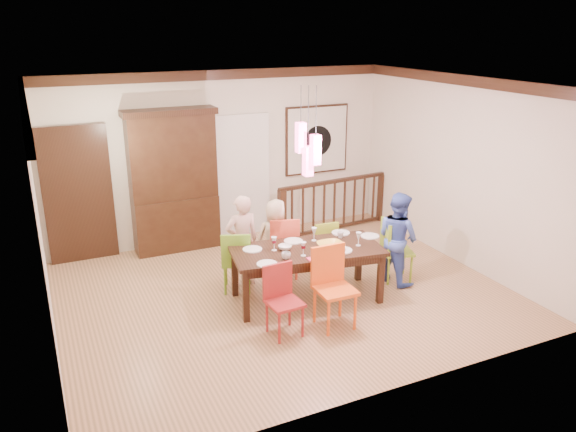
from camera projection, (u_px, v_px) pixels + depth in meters
name	position (u px, v px, depth m)	size (l,w,h in m)	color
floor	(283.00, 293.00, 7.94)	(6.00, 6.00, 0.00)	olive
ceiling	(283.00, 83.00, 7.01)	(6.00, 6.00, 0.00)	white
wall_back	(223.00, 157.00, 9.62)	(6.00, 6.00, 0.00)	beige
wall_left	(40.00, 227.00, 6.28)	(5.00, 5.00, 0.00)	beige
wall_right	(459.00, 171.00, 8.67)	(5.00, 5.00, 0.00)	beige
crown_molding	(283.00, 90.00, 7.03)	(6.00, 5.00, 0.16)	black
panel_door	(78.00, 197.00, 8.75)	(1.04, 0.07, 2.24)	black
white_doorway	(243.00, 177.00, 9.86)	(0.97, 0.05, 2.22)	silver
painting	(317.00, 140.00, 10.26)	(1.25, 0.06, 1.25)	black
pendant_cluster	(308.00, 149.00, 7.09)	(0.27, 0.21, 1.14)	#FF4C91
dining_table	(307.00, 255.00, 7.55)	(2.13, 1.22, 0.75)	black
chair_far_left	(237.00, 256.00, 7.88)	(0.53, 0.53, 0.90)	#68A526
chair_far_mid	(283.00, 242.00, 8.31)	(0.53, 0.53, 0.96)	#E94F33
chair_far_right	(322.00, 242.00, 8.48)	(0.40, 0.40, 0.84)	#9DB327
chair_near_left	(285.00, 297.00, 6.72)	(0.42, 0.42, 0.87)	maroon
chair_near_mid	(335.00, 284.00, 6.89)	(0.46, 0.46, 1.02)	orange
chair_end_right	(398.00, 246.00, 8.19)	(0.53, 0.53, 0.93)	#8BB628
china_hutch	(174.00, 181.00, 9.16)	(1.49, 0.46, 2.35)	black
balustrade	(334.00, 204.00, 10.22)	(2.32, 0.28, 0.96)	black
person_far_left	(242.00, 241.00, 7.98)	(0.49, 0.32, 1.35)	#FBC8BF
person_far_mid	(276.00, 239.00, 8.25)	(0.59, 0.38, 1.21)	beige
person_end_right	(398.00, 238.00, 8.10)	(0.66, 0.51, 1.36)	#4360BD
serving_bowl	(331.00, 246.00, 7.49)	(0.35, 0.35, 0.09)	gold
small_bowl	(285.00, 247.00, 7.49)	(0.19, 0.19, 0.06)	white
cup_left	(286.00, 256.00, 7.17)	(0.12, 0.12, 0.09)	silver
cup_right	(340.00, 235.00, 7.89)	(0.10, 0.10, 0.09)	silver
plate_far_left	(252.00, 249.00, 7.48)	(0.26, 0.26, 0.01)	white
plate_far_mid	(293.00, 241.00, 7.77)	(0.26, 0.26, 0.01)	white
plate_far_right	(341.00, 233.00, 8.07)	(0.26, 0.26, 0.01)	white
plate_near_left	(267.00, 264.00, 7.02)	(0.26, 0.26, 0.01)	white
plate_near_mid	(343.00, 250.00, 7.45)	(0.26, 0.26, 0.01)	white
plate_end_right	(370.00, 236.00, 7.95)	(0.26, 0.26, 0.01)	white
wine_glass_a	(274.00, 244.00, 7.43)	(0.08, 0.08, 0.19)	#590C19
wine_glass_b	(314.00, 234.00, 7.77)	(0.08, 0.08, 0.19)	silver
wine_glass_c	(303.00, 249.00, 7.26)	(0.08, 0.08, 0.19)	#590C19
wine_glass_d	(358.00, 239.00, 7.60)	(0.08, 0.08, 0.19)	silver
napkin	(315.00, 259.00, 7.17)	(0.18, 0.14, 0.01)	#D83359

